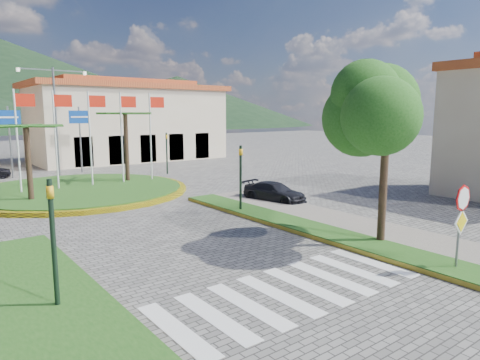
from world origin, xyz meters
TOP-DOWN VIEW (x-y plane):
  - ground at (0.00, 0.00)m, footprint 160.00×160.00m
  - sidewalk_right at (6.00, 2.00)m, footprint 4.00×28.00m
  - verge_right at (4.80, 2.00)m, footprint 1.60×28.00m
  - median_left at (-6.50, 6.00)m, footprint 5.00×14.00m
  - crosswalk at (0.00, 4.00)m, footprint 8.00×3.00m
  - roundabout_island at (0.00, 22.00)m, footprint 12.70×12.70m
  - stop_sign at (4.90, 1.96)m, footprint 0.80×0.11m
  - deciduous_tree at (5.50, 5.00)m, footprint 3.60×3.60m
  - traffic_light_left at (-5.20, 6.50)m, footprint 0.15×0.18m
  - traffic_light_right at (4.50, 12.00)m, footprint 0.15×0.18m
  - traffic_light_far at (8.00, 26.00)m, footprint 0.18×0.15m
  - direction_sign_west at (-2.00, 30.97)m, footprint 1.60×0.14m
  - direction_sign_east at (3.00, 30.97)m, footprint 1.60×0.14m
  - street_lamp_centre at (1.00, 30.00)m, footprint 4.80×0.16m
  - building_right at (10.00, 38.00)m, footprint 19.08×9.54m
  - hill_far_east at (70.00, 135.00)m, footprint 120.00×120.00m
  - car_dark_b at (8.21, 34.62)m, footprint 3.48×1.73m
  - car_side_right at (7.50, 12.93)m, footprint 2.21×3.84m

SIDE VIEW (x-z plane):
  - ground at x=0.00m, z-range 0.00..0.00m
  - crosswalk at x=0.00m, z-range 0.00..0.01m
  - sidewalk_right at x=6.00m, z-range 0.00..0.15m
  - verge_right at x=4.80m, z-range 0.00..0.18m
  - median_left at x=-6.50m, z-range 0.00..0.18m
  - roundabout_island at x=0.00m, z-range -2.83..3.17m
  - car_side_right at x=7.50m, z-range 0.00..1.05m
  - car_dark_b at x=8.21m, z-range 0.00..1.10m
  - stop_sign at x=4.90m, z-range 0.47..3.12m
  - traffic_light_left at x=-5.20m, z-range 0.34..3.54m
  - traffic_light_right at x=4.50m, z-range 0.34..3.54m
  - traffic_light_far at x=8.00m, z-range 0.34..3.54m
  - direction_sign_west at x=-2.00m, z-range 0.93..6.13m
  - direction_sign_east at x=3.00m, z-range 0.93..6.13m
  - building_right at x=10.00m, z-range -0.12..7.93m
  - street_lamp_centre at x=1.00m, z-range 0.50..8.50m
  - deciduous_tree at x=5.50m, z-range 1.78..8.58m
  - hill_far_east at x=70.00m, z-range 0.00..18.00m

